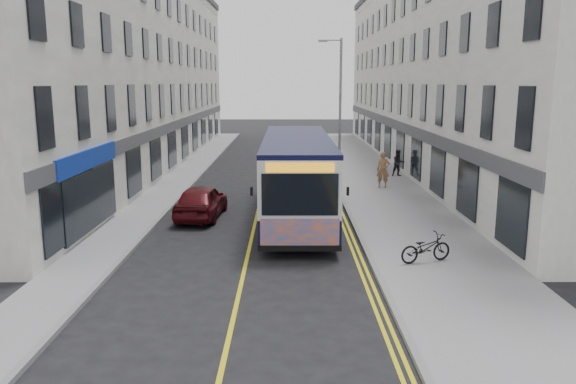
{
  "coord_description": "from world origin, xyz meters",
  "views": [
    {
      "loc": [
        1.32,
        -17.36,
        5.66
      ],
      "look_at": [
        1.35,
        3.34,
        1.6
      ],
      "focal_mm": 35.0,
      "sensor_mm": 36.0,
      "label": 1
    }
  ],
  "objects_px": {
    "pedestrian_far": "(398,163)",
    "car_maroon": "(201,201)",
    "city_bus": "(297,174)",
    "car_white": "(294,154)",
    "pedestrian_near": "(383,170)",
    "streetlamp": "(339,106)",
    "bicycle": "(426,248)"
  },
  "relations": [
    {
      "from": "pedestrian_far",
      "to": "car_maroon",
      "type": "xyz_separation_m",
      "value": [
        -10.29,
        -9.98,
        -0.19
      ]
    },
    {
      "from": "city_bus",
      "to": "car_white",
      "type": "height_order",
      "value": "city_bus"
    },
    {
      "from": "pedestrian_near",
      "to": "car_white",
      "type": "relative_size",
      "value": 0.41
    },
    {
      "from": "city_bus",
      "to": "car_maroon",
      "type": "relative_size",
      "value": 2.8
    },
    {
      "from": "streetlamp",
      "to": "car_white",
      "type": "height_order",
      "value": "streetlamp"
    },
    {
      "from": "streetlamp",
      "to": "bicycle",
      "type": "relative_size",
      "value": 4.6
    },
    {
      "from": "city_bus",
      "to": "bicycle",
      "type": "distance_m",
      "value": 7.55
    },
    {
      "from": "streetlamp",
      "to": "car_white",
      "type": "xyz_separation_m",
      "value": [
        -2.37,
        7.35,
        -3.61
      ]
    },
    {
      "from": "streetlamp",
      "to": "pedestrian_far",
      "type": "relative_size",
      "value": 5.06
    },
    {
      "from": "pedestrian_near",
      "to": "pedestrian_far",
      "type": "bearing_deg",
      "value": 79.77
    },
    {
      "from": "car_maroon",
      "to": "bicycle",
      "type": "bearing_deg",
      "value": 145.35
    },
    {
      "from": "pedestrian_far",
      "to": "car_maroon",
      "type": "relative_size",
      "value": 0.37
    },
    {
      "from": "bicycle",
      "to": "streetlamp",
      "type": "bearing_deg",
      "value": -13.61
    },
    {
      "from": "car_maroon",
      "to": "city_bus",
      "type": "bearing_deg",
      "value": -176.79
    },
    {
      "from": "bicycle",
      "to": "pedestrian_far",
      "type": "distance_m",
      "value": 16.52
    },
    {
      "from": "pedestrian_near",
      "to": "car_white",
      "type": "bearing_deg",
      "value": 129.41
    },
    {
      "from": "streetlamp",
      "to": "pedestrian_far",
      "type": "xyz_separation_m",
      "value": [
        3.79,
        1.83,
        -3.47
      ]
    },
    {
      "from": "city_bus",
      "to": "car_white",
      "type": "xyz_separation_m",
      "value": [
        0.08,
        15.56,
        -1.11
      ]
    },
    {
      "from": "city_bus",
      "to": "pedestrian_near",
      "type": "height_order",
      "value": "city_bus"
    },
    {
      "from": "car_maroon",
      "to": "pedestrian_far",
      "type": "bearing_deg",
      "value": -131.88
    },
    {
      "from": "car_white",
      "to": "car_maroon",
      "type": "bearing_deg",
      "value": -101.18
    },
    {
      "from": "pedestrian_far",
      "to": "car_white",
      "type": "distance_m",
      "value": 8.28
    },
    {
      "from": "pedestrian_near",
      "to": "pedestrian_far",
      "type": "distance_m",
      "value": 3.95
    },
    {
      "from": "city_bus",
      "to": "pedestrian_far",
      "type": "bearing_deg",
      "value": 58.09
    },
    {
      "from": "pedestrian_near",
      "to": "car_maroon",
      "type": "bearing_deg",
      "value": -131.5
    },
    {
      "from": "city_bus",
      "to": "car_white",
      "type": "bearing_deg",
      "value": 89.69
    },
    {
      "from": "city_bus",
      "to": "bicycle",
      "type": "relative_size",
      "value": 6.81
    },
    {
      "from": "pedestrian_far",
      "to": "car_maroon",
      "type": "height_order",
      "value": "pedestrian_far"
    },
    {
      "from": "streetlamp",
      "to": "pedestrian_near",
      "type": "bearing_deg",
      "value": -38.62
    },
    {
      "from": "streetlamp",
      "to": "pedestrian_near",
      "type": "height_order",
      "value": "streetlamp"
    },
    {
      "from": "pedestrian_near",
      "to": "pedestrian_far",
      "type": "relative_size",
      "value": 1.21
    },
    {
      "from": "city_bus",
      "to": "pedestrian_far",
      "type": "distance_m",
      "value": 11.86
    }
  ]
}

